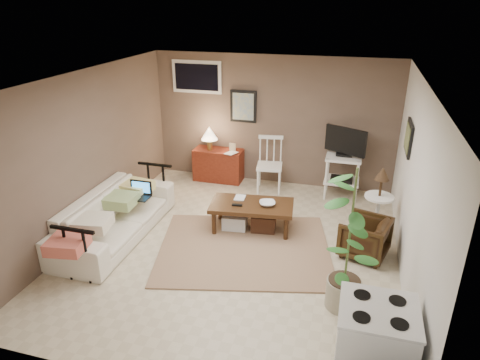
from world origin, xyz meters
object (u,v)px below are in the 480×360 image
(armchair, at_px, (365,236))
(potted_plant, at_px, (350,236))
(side_table, at_px, (380,195))
(coffee_table, at_px, (251,214))
(stove, at_px, (374,348))
(tv_stand, at_px, (343,161))
(red_console, at_px, (218,162))
(sofa, at_px, (114,209))
(spindle_chair, at_px, (270,166))

(armchair, xyz_separation_m, potted_plant, (-0.22, -1.17, 0.63))
(armchair, distance_m, potted_plant, 1.35)
(side_table, bearing_deg, coffee_table, -170.43)
(potted_plant, relative_size, stove, 2.00)
(coffee_table, relative_size, tv_stand, 1.03)
(armchair, bearing_deg, red_console, -109.34)
(armchair, bearing_deg, sofa, -66.46)
(red_console, height_order, stove, red_console)
(side_table, relative_size, potted_plant, 0.63)
(stove, bearing_deg, tv_stand, 97.05)
(side_table, xyz_separation_m, armchair, (-0.16, -0.57, -0.38))
(coffee_table, xyz_separation_m, potted_plant, (1.46, -1.44, 0.68))
(coffee_table, relative_size, armchair, 2.13)
(red_console, bearing_deg, tv_stand, -3.20)
(coffee_table, bearing_deg, side_table, 9.57)
(sofa, xyz_separation_m, side_table, (3.74, 1.03, 0.24))
(sofa, distance_m, armchair, 3.61)
(coffee_table, height_order, potted_plant, potted_plant)
(sofa, bearing_deg, side_table, -74.54)
(armchair, distance_m, stove, 2.23)
(red_console, relative_size, spindle_chair, 1.08)
(coffee_table, bearing_deg, potted_plant, -44.51)
(armchair, height_order, potted_plant, potted_plant)
(sofa, relative_size, potted_plant, 1.30)
(sofa, relative_size, side_table, 2.05)
(red_console, bearing_deg, spindle_chair, -9.98)
(tv_stand, bearing_deg, sofa, -143.68)
(tv_stand, relative_size, stove, 1.45)
(coffee_table, relative_size, stove, 1.49)
(coffee_table, bearing_deg, armchair, -8.89)
(spindle_chair, bearing_deg, stove, -65.87)
(coffee_table, height_order, armchair, armchair)
(spindle_chair, bearing_deg, armchair, -46.32)
(stove, bearing_deg, armchair, 92.15)
(potted_plant, bearing_deg, tv_stand, 93.85)
(tv_stand, distance_m, armchair, 1.94)
(side_table, xyz_separation_m, potted_plant, (-0.38, -1.75, 0.25))
(tv_stand, distance_m, stove, 4.12)
(spindle_chair, relative_size, armchair, 1.62)
(tv_stand, bearing_deg, stove, -82.95)
(sofa, height_order, armchair, sofa)
(red_console, relative_size, side_table, 0.97)
(red_console, distance_m, stove, 5.10)
(coffee_table, xyz_separation_m, side_table, (1.84, 0.31, 0.43))
(spindle_chair, xyz_separation_m, armchair, (1.72, -1.80, -0.16))
(sofa, xyz_separation_m, red_console, (0.79, 2.45, -0.07))
(side_table, bearing_deg, spindle_chair, 146.80)
(stove, bearing_deg, coffee_table, 125.28)
(spindle_chair, distance_m, potted_plant, 3.37)
(side_table, xyz_separation_m, stove, (-0.08, -2.80, -0.25))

